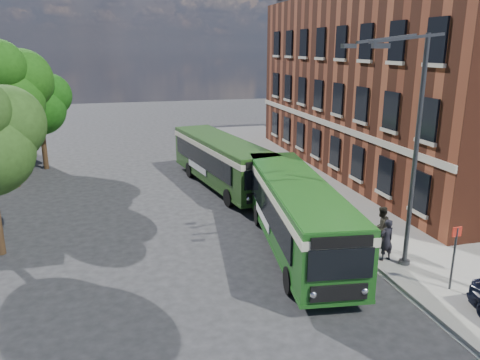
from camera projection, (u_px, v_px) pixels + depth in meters
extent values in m
plane|color=#242427|center=(265.00, 260.00, 19.38)|extent=(120.00, 120.00, 0.00)
cube|color=gray|center=(335.00, 191.00, 28.50)|extent=(6.00, 48.00, 0.15)
cube|color=beige|center=(288.00, 196.00, 27.78)|extent=(0.12, 48.00, 0.01)
cube|color=brown|center=(407.00, 85.00, 32.30)|extent=(12.00, 26.00, 12.00)
cube|color=beige|center=(325.00, 123.00, 31.49)|extent=(0.12, 26.00, 0.35)
cylinder|color=#393B3E|center=(404.00, 264.00, 18.74)|extent=(0.44, 0.44, 0.30)
cylinder|color=#393B3E|center=(415.00, 158.00, 17.55)|extent=(0.18, 0.18, 9.00)
cube|color=#393B3E|center=(407.00, 38.00, 15.51)|extent=(2.58, 0.46, 0.37)
cube|color=#393B3E|center=(387.00, 39.00, 16.62)|extent=(2.58, 0.46, 0.37)
cube|color=#393B3E|center=(381.00, 46.00, 14.83)|extent=(0.55, 0.22, 0.16)
cube|color=#393B3E|center=(349.00, 46.00, 16.84)|extent=(0.55, 0.22, 0.16)
cylinder|color=#393B3E|center=(453.00, 261.00, 16.49)|extent=(0.08, 0.08, 2.50)
cube|color=red|center=(457.00, 232.00, 16.19)|extent=(0.35, 0.04, 0.35)
cube|color=#1C571A|center=(296.00, 209.00, 20.16)|extent=(3.91, 11.59, 2.45)
cube|color=#1C571A|center=(295.00, 237.00, 20.51)|extent=(3.96, 11.63, 0.14)
cube|color=black|center=(266.00, 205.00, 20.26)|extent=(1.28, 9.50, 1.10)
cube|color=black|center=(323.00, 203.00, 20.57)|extent=(1.28, 9.50, 1.10)
cube|color=#F0ECC5|center=(297.00, 191.00, 19.94)|extent=(3.98, 11.66, 0.32)
cube|color=#1C571A|center=(297.00, 183.00, 19.84)|extent=(3.80, 11.48, 0.12)
cube|color=black|center=(341.00, 264.00, 14.67)|extent=(2.14, 0.35, 1.05)
cube|color=black|center=(342.00, 242.00, 14.45)|extent=(1.99, 0.33, 0.38)
cube|color=black|center=(339.00, 293.00, 14.93)|extent=(1.89, 0.32, 0.55)
sphere|color=silver|center=(313.00, 294.00, 14.85)|extent=(0.26, 0.26, 0.26)
sphere|color=silver|center=(364.00, 291.00, 15.06)|extent=(0.26, 0.26, 0.26)
cube|color=black|center=(271.00, 171.00, 25.55)|extent=(1.99, 0.33, 0.90)
cube|color=white|center=(262.00, 216.00, 21.13)|extent=(0.44, 3.18, 0.45)
cylinder|color=black|center=(290.00, 280.00, 16.67)|extent=(0.40, 1.03, 1.00)
cylinder|color=black|center=(353.00, 276.00, 16.96)|extent=(0.40, 1.03, 1.00)
cylinder|color=black|center=(258.00, 215.00, 23.12)|extent=(0.40, 1.03, 1.00)
cylinder|color=black|center=(304.00, 213.00, 23.41)|extent=(0.40, 1.03, 1.00)
cube|color=#264C19|center=(222.00, 159.00, 29.25)|extent=(4.40, 11.55, 2.45)
cube|color=#264C19|center=(222.00, 178.00, 29.60)|extent=(4.45, 11.60, 0.14)
cube|color=black|center=(201.00, 158.00, 28.96)|extent=(1.71, 9.36, 1.10)
cube|color=black|center=(238.00, 154.00, 29.99)|extent=(1.71, 9.36, 1.10)
cube|color=#F4E8C9|center=(221.00, 146.00, 29.02)|extent=(4.47, 11.62, 0.32)
cube|color=#264C19|center=(221.00, 140.00, 28.92)|extent=(4.29, 11.44, 0.12)
cube|color=black|center=(263.00, 178.00, 24.24)|extent=(2.13, 0.45, 1.05)
cube|color=black|center=(264.00, 164.00, 24.02)|extent=(1.98, 0.42, 0.38)
cube|color=black|center=(263.00, 197.00, 24.50)|extent=(1.89, 0.41, 0.55)
sphere|color=silver|center=(248.00, 199.00, 24.18)|extent=(0.26, 0.26, 0.26)
sphere|color=silver|center=(277.00, 195.00, 24.86)|extent=(0.26, 0.26, 0.26)
cube|color=black|center=(192.00, 139.00, 34.15)|extent=(1.98, 0.42, 0.90)
cube|color=white|center=(197.00, 167.00, 29.78)|extent=(0.59, 3.16, 0.45)
cylinder|color=black|center=(229.00, 198.00, 25.77)|extent=(0.45, 1.03, 1.00)
cylinder|color=black|center=(266.00, 193.00, 26.70)|extent=(0.45, 1.03, 1.00)
cylinder|color=black|center=(190.00, 170.00, 31.62)|extent=(0.45, 1.03, 1.00)
cylinder|color=black|center=(222.00, 166.00, 32.55)|extent=(0.45, 1.03, 1.00)
imported|color=black|center=(386.00, 240.00, 18.83)|extent=(0.70, 0.51, 1.76)
imported|color=black|center=(381.00, 227.00, 20.09)|extent=(1.00, 0.84, 1.83)
sphere|color=#284918|center=(6.00, 124.00, 19.20)|extent=(3.21, 3.21, 3.21)
cylinder|color=#352413|center=(14.00, 157.00, 29.02)|extent=(0.36, 0.36, 3.84)
sphere|color=#1B4C0F|center=(6.00, 101.00, 28.06)|extent=(4.54, 4.54, 4.54)
sphere|color=#1B4C0F|center=(21.00, 80.00, 28.61)|extent=(3.84, 3.84, 3.84)
cylinder|color=#352413|center=(44.00, 148.00, 33.52)|extent=(0.36, 0.36, 3.05)
sphere|color=#14470D|center=(40.00, 109.00, 32.76)|extent=(3.61, 3.61, 3.61)
sphere|color=#14470D|center=(50.00, 95.00, 33.19)|extent=(3.05, 3.05, 3.05)
sphere|color=#14470D|center=(28.00, 102.00, 32.00)|extent=(2.78, 2.78, 2.78)
sphere|color=#14470D|center=(35.00, 87.00, 31.67)|extent=(2.50, 2.50, 2.50)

